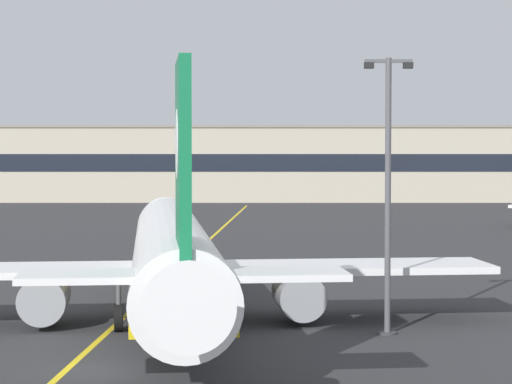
# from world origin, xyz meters

# --- Properties ---
(ground_plane) EXTENTS (400.00, 400.00, 0.00)m
(ground_plane) POSITION_xyz_m (0.00, 0.00, 0.00)
(ground_plane) COLOR #2D2D30
(taxiway_centreline) EXTENTS (9.27, 179.79, 0.01)m
(taxiway_centreline) POSITION_xyz_m (0.00, 30.00, 0.00)
(taxiway_centreline) COLOR yellow
(taxiway_centreline) RESTS_ON ground
(airliner_foreground) EXTENTS (32.32, 41.51, 11.65)m
(airliner_foreground) POSITION_xyz_m (1.83, 10.98, 3.37)
(airliner_foreground) COLOR white
(airliner_foreground) RESTS_ON ground
(apron_lamp_post) EXTENTS (2.24, 0.90, 12.81)m
(apron_lamp_post) POSITION_xyz_m (12.02, 8.18, 6.71)
(apron_lamp_post) COLOR #515156
(apron_lamp_post) RESTS_ON ground
(safety_cone_by_nose_gear) EXTENTS (0.44, 0.44, 0.55)m
(safety_cone_by_nose_gear) POSITION_xyz_m (2.88, 26.61, 0.26)
(safety_cone_by_nose_gear) COLOR orange
(safety_cone_by_nose_gear) RESTS_ON ground
(terminal_building) EXTENTS (121.51, 12.40, 12.50)m
(terminal_building) POSITION_xyz_m (-7.22, 134.55, 6.26)
(terminal_building) COLOR #B2A893
(terminal_building) RESTS_ON ground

